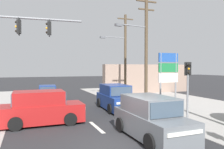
# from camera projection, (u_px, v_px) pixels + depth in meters

# --- Properties ---
(ground_plane) EXTENTS (140.00, 140.00, 0.00)m
(ground_plane) POSITION_uv_depth(u_px,v_px,m) (118.00, 146.00, 8.97)
(ground_plane) COLOR #28282B
(lane_dash_mid) EXTENTS (0.20, 2.40, 0.01)m
(lane_dash_mid) POSITION_uv_depth(u_px,v_px,m) (97.00, 127.00, 11.76)
(lane_dash_mid) COLOR silver
(lane_dash_mid) RESTS_ON ground
(lane_dash_far) EXTENTS (0.20, 2.40, 0.01)m
(lane_dash_far) POSITION_uv_depth(u_px,v_px,m) (77.00, 110.00, 16.41)
(lane_dash_far) COLOR silver
(lane_dash_far) RESTS_ON ground
(utility_pole_midground_right) EXTENTS (3.77, 0.69, 8.94)m
(utility_pole_midground_right) POSITION_uv_depth(u_px,v_px,m) (145.00, 47.00, 17.41)
(utility_pole_midground_right) COLOR #4C3D2B
(utility_pole_midground_right) RESTS_ON ground
(utility_pole_background_right) EXTENTS (3.78, 0.38, 8.86)m
(utility_pole_background_right) POSITION_uv_depth(u_px,v_px,m) (124.00, 53.00, 23.35)
(utility_pole_background_right) COLOR #4C3D2B
(utility_pole_background_right) RESTS_ON ground
(traffic_signal_mast) EXTENTS (5.28, 0.59, 6.00)m
(traffic_signal_mast) POSITION_uv_depth(u_px,v_px,m) (2.00, 49.00, 10.66)
(traffic_signal_mast) COLOR slate
(traffic_signal_mast) RESTS_ON ground
(pedestal_signal_right_kerb) EXTENTS (0.44, 0.31, 3.56)m
(pedestal_signal_right_kerb) POSITION_uv_depth(u_px,v_px,m) (188.00, 80.00, 13.59)
(pedestal_signal_right_kerb) COLOR slate
(pedestal_signal_right_kerb) RESTS_ON ground
(shopping_plaza_sign) EXTENTS (2.10, 0.16, 4.60)m
(shopping_plaza_sign) POSITION_uv_depth(u_px,v_px,m) (168.00, 70.00, 20.43)
(shopping_plaza_sign) COLOR slate
(shopping_plaza_sign) RESTS_ON ground
(shopfront_wall_far) EXTENTS (12.00, 1.00, 3.60)m
(shopfront_wall_far) POSITION_uv_depth(u_px,v_px,m) (148.00, 79.00, 27.83)
(shopfront_wall_far) COLOR gray
(shopfront_wall_far) RESTS_ON ground
(suv_receding_far) EXTENTS (4.54, 2.06, 1.90)m
(suv_receding_far) POSITION_uv_depth(u_px,v_px,m) (42.00, 109.00, 12.36)
(suv_receding_far) COLOR maroon
(suv_receding_far) RESTS_ON ground
(suv_kerbside_parked) EXTENTS (2.21, 4.61, 1.90)m
(suv_kerbside_parked) POSITION_uv_depth(u_px,v_px,m) (116.00, 98.00, 16.74)
(suv_kerbside_parked) COLOR navy
(suv_kerbside_parked) RESTS_ON ground
(hatchback_oncoming_near) EXTENTS (1.93, 3.71, 1.53)m
(hatchback_oncoming_near) POSITION_uv_depth(u_px,v_px,m) (47.00, 94.00, 20.85)
(hatchback_oncoming_near) COLOR navy
(hatchback_oncoming_near) RESTS_ON ground
(suv_oncoming_mid) EXTENTS (2.06, 4.54, 1.90)m
(suv_oncoming_mid) POSITION_uv_depth(u_px,v_px,m) (151.00, 119.00, 9.95)
(suv_oncoming_mid) COLOR slate
(suv_oncoming_mid) RESTS_ON ground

